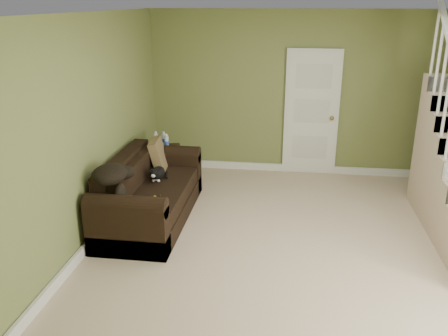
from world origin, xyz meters
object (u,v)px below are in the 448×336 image
(sofa, at_px, (148,196))
(side_table, at_px, (163,168))
(banana, at_px, (155,198))
(cat, at_px, (157,173))

(sofa, distance_m, side_table, 1.07)
(side_table, height_order, banana, side_table)
(sofa, bearing_deg, side_table, 94.41)
(sofa, xyz_separation_m, side_table, (-0.08, 1.07, 0.01))
(sofa, height_order, side_table, side_table)
(banana, bearing_deg, sofa, 92.10)
(sofa, height_order, banana, sofa)
(sofa, relative_size, side_table, 2.46)
(banana, bearing_deg, side_table, 75.62)
(side_table, height_order, cat, side_table)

